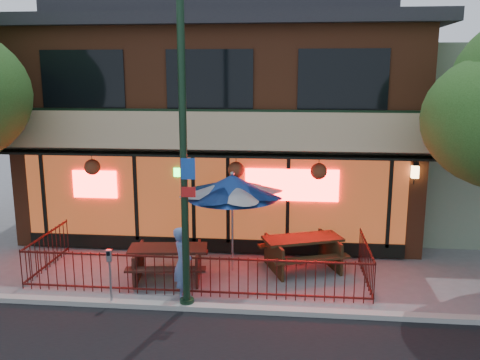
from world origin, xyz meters
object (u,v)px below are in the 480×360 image
Objects in this scene: street_light at (184,170)px; picnic_table_left at (168,258)px; picnic_table_right at (302,248)px; pedestrian at (183,263)px; parking_meter_near at (110,268)px; patio_umbrella at (232,186)px.

street_light reaches higher than picnic_table_left.
street_light reaches higher than picnic_table_right.
picnic_table_right is at bearing 44.68° from street_light.
street_light is 4.08× the size of pedestrian.
pedestrian is at bearing -60.46° from picnic_table_left.
parking_meter_near reaches higher than picnic_table_left.
parking_meter_near is at bearing 96.49° from pedestrian.
picnic_table_left is 0.79× the size of patio_umbrella.
pedestrian is 1.29× the size of parking_meter_near.
pedestrian is at bearing -118.34° from patio_umbrella.
pedestrian reaches higher than picnic_table_left.
pedestrian is (-0.96, -1.78, -1.44)m from patio_umbrella.
pedestrian is (-2.81, -2.08, 0.28)m from picnic_table_right.
parking_meter_near is (-1.72, -0.08, -2.25)m from street_light.
picnic_table_right is at bearing -67.73° from pedestrian.
patio_umbrella is (1.57, 0.70, 1.75)m from picnic_table_left.
patio_umbrella is 2.48m from pedestrian.
parking_meter_near is at bearing -119.01° from picnic_table_left.
picnic_table_left is at bearing -163.60° from picnic_table_right.
street_light is 2.83m from parking_meter_near.
parking_meter_near is at bearing -177.43° from street_light.
street_light is at bearing -63.07° from picnic_table_left.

